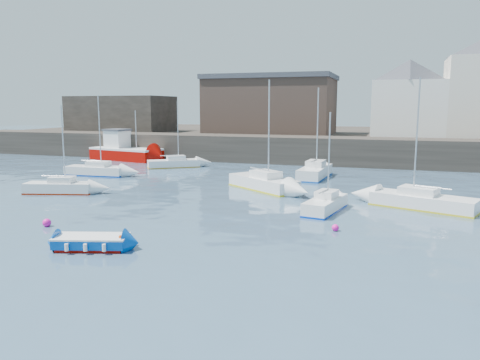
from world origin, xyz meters
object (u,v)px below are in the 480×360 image
(sailboat_e, at_px, (96,170))
(sailboat_b, at_px, (263,183))
(sailboat_h, at_px, (174,163))
(buoy_far, at_px, (258,187))
(blue_dinghy, at_px, (91,242))
(sailboat_f, at_px, (315,172))
(sailboat_c, at_px, (325,204))
(buoy_mid, at_px, (335,231))
(fishing_boat, at_px, (124,150))
(buoy_near, at_px, (47,226))
(sailboat_d, at_px, (423,201))
(sailboat_a, at_px, (60,187))

(sailboat_e, bearing_deg, sailboat_b, -8.01)
(sailboat_e, bearing_deg, sailboat_h, 59.99)
(sailboat_b, bearing_deg, buoy_far, 130.55)
(blue_dinghy, bearing_deg, buoy_far, 81.90)
(buoy_far, bearing_deg, sailboat_b, -49.45)
(sailboat_f, bearing_deg, sailboat_h, 170.35)
(sailboat_c, xyz_separation_m, sailboat_e, (-22.51, 8.55, 0.02))
(blue_dinghy, bearing_deg, buoy_mid, 33.39)
(fishing_boat, distance_m, buoy_mid, 37.75)
(fishing_boat, distance_m, buoy_near, 31.97)
(sailboat_b, relative_size, sailboat_d, 1.02)
(fishing_boat, bearing_deg, sailboat_h, -27.44)
(blue_dinghy, distance_m, sailboat_c, 14.21)
(sailboat_f, distance_m, sailboat_h, 15.56)
(blue_dinghy, distance_m, fishing_boat, 36.52)
(buoy_mid, bearing_deg, buoy_near, -165.06)
(buoy_far, bearing_deg, sailboat_e, 174.52)
(sailboat_e, distance_m, sailboat_f, 20.26)
(sailboat_f, distance_m, buoy_mid, 18.29)
(buoy_near, bearing_deg, blue_dinghy, -29.40)
(sailboat_e, bearing_deg, fishing_boat, 110.64)
(sailboat_e, relative_size, buoy_near, 16.23)
(blue_dinghy, height_order, sailboat_e, sailboat_e)
(sailboat_b, xyz_separation_m, sailboat_f, (2.81, 7.24, 0.02))
(sailboat_b, relative_size, buoy_mid, 22.41)
(sailboat_c, distance_m, sailboat_h, 24.24)
(sailboat_h, relative_size, buoy_mid, 18.63)
(blue_dinghy, distance_m, sailboat_d, 20.08)
(sailboat_d, height_order, buoy_far, sailboat_d)
(sailboat_a, xyz_separation_m, sailboat_d, (25.29, 2.80, 0.04))
(fishing_boat, xyz_separation_m, sailboat_f, (24.22, -7.22, -0.58))
(sailboat_b, distance_m, buoy_near, 16.63)
(buoy_far, bearing_deg, sailboat_d, -19.64)
(sailboat_a, xyz_separation_m, buoy_near, (5.91, -8.27, -0.46))
(buoy_near, xyz_separation_m, buoy_far, (7.33, 15.38, 0.00))
(sailboat_f, relative_size, buoy_near, 17.68)
(sailboat_c, bearing_deg, blue_dinghy, -128.90)
(sailboat_e, height_order, buoy_mid, sailboat_e)
(sailboat_c, distance_m, sailboat_e, 24.08)
(sailboat_c, bearing_deg, sailboat_h, 138.61)
(sailboat_h, distance_m, buoy_mid, 28.15)
(fishing_boat, height_order, sailboat_f, sailboat_f)
(sailboat_e, height_order, buoy_near, sailboat_e)
(blue_dinghy, xyz_separation_m, sailboat_f, (6.08, 24.48, 0.22))
(blue_dinghy, height_order, buoy_near, blue_dinghy)
(sailboat_f, xyz_separation_m, buoy_mid, (3.99, -17.84, -0.56))
(sailboat_a, distance_m, buoy_mid, 21.18)
(sailboat_d, bearing_deg, fishing_boat, 151.30)
(sailboat_c, height_order, sailboat_f, sailboat_f)
(sailboat_d, bearing_deg, sailboat_b, 162.96)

